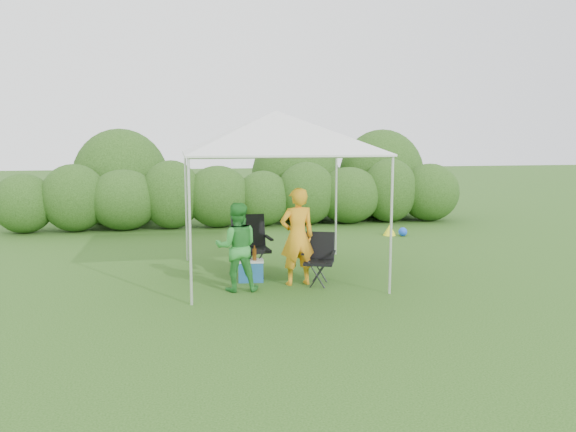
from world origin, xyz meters
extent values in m
plane|color=#335D1D|center=(0.00, 0.00, 0.00)|extent=(70.00, 70.00, 0.00)
ellipsoid|color=#2E551A|center=(-5.43, 6.00, 0.75)|extent=(1.50, 1.28, 1.50)
cylinder|color=#382616|center=(-5.43, 6.00, 0.15)|extent=(0.12, 0.12, 0.30)
ellipsoid|color=#2E551A|center=(-4.23, 6.00, 0.86)|extent=(1.65, 1.40, 1.73)
cylinder|color=#382616|center=(-4.23, 6.00, 0.15)|extent=(0.12, 0.12, 0.30)
ellipsoid|color=#2E551A|center=(-3.02, 6.00, 0.79)|extent=(1.80, 1.53, 1.57)
cylinder|color=#382616|center=(-3.02, 6.00, 0.15)|extent=(0.12, 0.12, 0.30)
ellipsoid|color=#2E551A|center=(-1.81, 6.00, 0.90)|extent=(1.58, 1.34, 1.80)
cylinder|color=#382616|center=(-1.81, 6.00, 0.15)|extent=(0.12, 0.12, 0.30)
ellipsoid|color=#2E551A|center=(-0.60, 6.00, 0.82)|extent=(1.73, 1.47, 1.65)
cylinder|color=#382616|center=(-0.60, 6.00, 0.15)|extent=(0.12, 0.12, 0.30)
ellipsoid|color=#2E551A|center=(0.60, 6.00, 0.75)|extent=(1.50, 1.28, 1.50)
cylinder|color=#382616|center=(0.60, 6.00, 0.15)|extent=(0.12, 0.12, 0.30)
ellipsoid|color=#2E551A|center=(1.81, 6.00, 0.86)|extent=(1.65, 1.40, 1.73)
cylinder|color=#382616|center=(1.81, 6.00, 0.15)|extent=(0.12, 0.12, 0.30)
ellipsoid|color=#2E551A|center=(3.02, 6.00, 0.79)|extent=(1.80, 1.53, 1.57)
cylinder|color=#382616|center=(3.02, 6.00, 0.15)|extent=(0.12, 0.12, 0.30)
ellipsoid|color=#2E551A|center=(4.23, 6.00, 0.90)|extent=(1.57, 1.34, 1.80)
cylinder|color=#382616|center=(4.23, 6.00, 0.15)|extent=(0.12, 0.12, 0.30)
ellipsoid|color=#2E551A|center=(5.43, 6.00, 0.82)|extent=(1.72, 1.47, 1.65)
cylinder|color=#382616|center=(5.43, 6.00, 0.15)|extent=(0.12, 0.12, 0.30)
cylinder|color=silver|center=(-1.50, -1.00, 1.05)|extent=(0.04, 0.04, 2.10)
cylinder|color=silver|center=(1.50, -1.00, 1.05)|extent=(0.04, 0.04, 2.10)
cylinder|color=silver|center=(-1.50, 2.00, 1.05)|extent=(0.04, 0.04, 2.10)
cylinder|color=silver|center=(1.50, 2.00, 1.05)|extent=(0.04, 0.04, 2.10)
cube|color=white|center=(0.00, 0.50, 2.12)|extent=(3.10, 3.10, 0.03)
pyramid|color=white|center=(0.00, 0.50, 2.48)|extent=(3.10, 3.10, 0.70)
cube|color=black|center=(0.56, -0.27, 0.37)|extent=(0.58, 0.56, 0.04)
cube|color=black|center=(0.63, -0.09, 0.62)|extent=(0.48, 0.28, 0.44)
cube|color=black|center=(0.34, -0.19, 0.53)|extent=(0.18, 0.38, 0.03)
cube|color=black|center=(0.78, -0.36, 0.53)|extent=(0.18, 0.38, 0.03)
cylinder|color=black|center=(0.31, -0.39, 0.19)|extent=(0.02, 0.02, 0.37)
cylinder|color=black|center=(0.68, -0.52, 0.19)|extent=(0.02, 0.02, 0.37)
cylinder|color=black|center=(0.45, -0.02, 0.19)|extent=(0.02, 0.02, 0.37)
cylinder|color=black|center=(0.81, -0.16, 0.19)|extent=(0.02, 0.02, 0.37)
cube|color=black|center=(-0.43, 0.50, 0.46)|extent=(0.62, 0.58, 0.06)
cube|color=black|center=(-0.45, 0.75, 0.77)|extent=(0.59, 0.21, 0.55)
cube|color=black|center=(-0.73, 0.48, 0.66)|extent=(0.10, 0.49, 0.03)
cube|color=black|center=(-0.13, 0.53, 0.66)|extent=(0.10, 0.49, 0.03)
cylinder|color=black|center=(-0.65, 0.24, 0.23)|extent=(0.03, 0.03, 0.46)
cylinder|color=black|center=(-0.16, 0.29, 0.23)|extent=(0.03, 0.03, 0.46)
cylinder|color=black|center=(-0.69, 0.72, 0.23)|extent=(0.03, 0.03, 0.46)
cylinder|color=black|center=(-0.21, 0.77, 0.23)|extent=(0.03, 0.03, 0.46)
imported|color=orange|center=(0.22, -0.18, 0.79)|extent=(0.62, 0.45, 1.59)
imported|color=green|center=(-0.77, -0.35, 0.69)|extent=(0.71, 0.57, 1.39)
cube|color=#205996|center=(-0.49, 0.18, 0.17)|extent=(0.44, 0.33, 0.33)
cube|color=silver|center=(-0.49, 0.18, 0.35)|extent=(0.46, 0.35, 0.03)
cylinder|color=#592D0C|center=(-0.43, 0.14, 0.48)|extent=(0.07, 0.07, 0.25)
cone|color=#FCFB1A|center=(3.43, 3.92, 0.13)|extent=(0.32, 0.32, 0.27)
sphere|color=blue|center=(3.70, 3.74, 0.11)|extent=(0.21, 0.21, 0.21)
camera|label=1|loc=(-1.66, -8.91, 2.38)|focal=35.00mm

